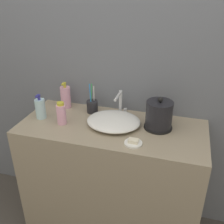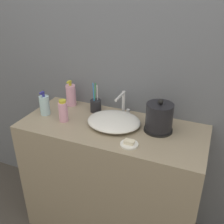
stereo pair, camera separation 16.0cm
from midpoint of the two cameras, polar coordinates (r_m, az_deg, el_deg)
The scene contains 10 objects.
wall_back at distance 1.73m, azimuth 6.25°, elevation 13.64°, with size 6.00×0.04×2.60m.
vanity_counter at distance 1.90m, azimuth 2.43°, elevation -14.54°, with size 1.18×0.51×0.87m.
sink_basin at distance 1.65m, azimuth 3.18°, elevation -2.07°, with size 0.34×0.30×0.06m.
faucet at distance 1.74m, azimuth 5.07°, elevation 2.07°, with size 0.06×0.15×0.17m.
electric_kettle at distance 1.60m, azimuth 13.05°, elevation -1.44°, with size 0.18×0.18×0.21m.
toothbrush_cup at distance 1.81m, azimuth -1.05°, elevation 1.42°, with size 0.08×0.08×0.21m.
lotion_bottle at distance 1.91m, azimuth -6.55°, elevation 3.65°, with size 0.07×0.07×0.19m.
shampoo_bottle at distance 1.80m, azimuth -12.03°, elevation 1.42°, with size 0.07×0.07×0.17m.
mouthwash_bottle at distance 1.69m, azimuth -7.94°, elevation 0.13°, with size 0.06×0.06×0.15m.
soap_dish at distance 1.47m, azimuth 6.91°, elevation -6.98°, with size 0.10×0.10×0.03m.
Camera 2 is at (0.55, -1.07, 1.69)m, focal length 42.00 mm.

